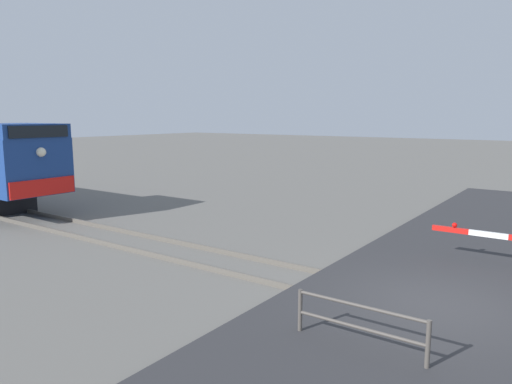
{
  "coord_description": "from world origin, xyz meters",
  "views": [
    {
      "loc": [
        -9.99,
        -2.44,
        4.08
      ],
      "look_at": [
        1.1,
        5.4,
        1.91
      ],
      "focal_mm": 33.53,
      "sensor_mm": 36.0,
      "label": 1
    }
  ],
  "objects": [
    {
      "name": "ground_plane",
      "position": [
        0.0,
        0.0,
        0.0
      ],
      "size": [
        160.0,
        160.0,
        0.0
      ],
      "primitive_type": "plane",
      "color": "#605E59"
    },
    {
      "name": "rail_track_left",
      "position": [
        -0.72,
        0.0,
        0.07
      ],
      "size": [
        0.08,
        80.0,
        0.15
      ],
      "primitive_type": "cube",
      "color": "#59544C",
      "rests_on": "ground_plane"
    },
    {
      "name": "rail_track_right",
      "position": [
        0.72,
        0.0,
        0.07
      ],
      "size": [
        0.08,
        80.0,
        0.15
      ],
      "primitive_type": "cube",
      "color": "#59544C",
      "rests_on": "ground_plane"
    },
    {
      "name": "road_surface",
      "position": [
        0.0,
        0.0,
        0.08
      ],
      "size": [
        36.0,
        6.03,
        0.16
      ],
      "primitive_type": "cube",
      "color": "#2D2D30",
      "rests_on": "ground_plane"
    },
    {
      "name": "guard_railing",
      "position": [
        -2.74,
        0.54,
        0.61
      ],
      "size": [
        0.08,
        2.38,
        0.95
      ],
      "color": "#4C4742",
      "rests_on": "ground_plane"
    }
  ]
}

